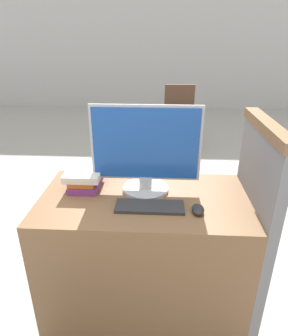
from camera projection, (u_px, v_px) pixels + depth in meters
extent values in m
cube|color=silver|center=(159.00, 41.00, 6.27)|extent=(12.00, 0.06, 2.80)
cube|color=brown|center=(144.00, 254.00, 1.74)|extent=(1.11, 0.62, 0.76)
cube|color=slate|center=(250.00, 232.00, 1.63)|extent=(0.05, 0.60, 1.13)
cube|color=brown|center=(268.00, 127.00, 1.39)|extent=(0.07, 0.60, 0.05)
cylinder|color=#B7B7BC|center=(146.00, 189.00, 1.65)|extent=(0.25, 0.25, 0.02)
cylinder|color=#B7B7BC|center=(146.00, 182.00, 1.64)|extent=(0.07, 0.07, 0.07)
cube|color=#B7B7BC|center=(146.00, 143.00, 1.55)|extent=(0.58, 0.01, 0.40)
cube|color=#19479E|center=(146.00, 144.00, 1.54)|extent=(0.55, 0.02, 0.38)
cube|color=#2D2D2D|center=(150.00, 207.00, 1.49)|extent=(0.34, 0.12, 0.02)
ellipsoid|color=#262626|center=(198.00, 209.00, 1.45)|extent=(0.06, 0.10, 0.03)
cube|color=#7A3384|center=(86.00, 184.00, 1.69)|extent=(0.16, 0.23, 0.04)
cube|color=orange|center=(84.00, 177.00, 1.69)|extent=(0.14, 0.21, 0.03)
cube|color=silver|center=(85.00, 171.00, 1.67)|extent=(0.20, 0.25, 0.04)
cylinder|color=#4C3323|center=(166.00, 137.00, 4.26)|extent=(0.04, 0.04, 0.40)
cylinder|color=#4C3323|center=(193.00, 137.00, 4.24)|extent=(0.04, 0.04, 0.40)
cylinder|color=#4C3323|center=(166.00, 129.00, 4.61)|extent=(0.04, 0.04, 0.40)
cylinder|color=#4C3323|center=(190.00, 129.00, 4.59)|extent=(0.04, 0.04, 0.40)
cube|color=#4C3323|center=(179.00, 118.00, 4.33)|extent=(0.44, 0.44, 0.05)
cube|color=#4C3323|center=(179.00, 99.00, 4.42)|extent=(0.44, 0.04, 0.42)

